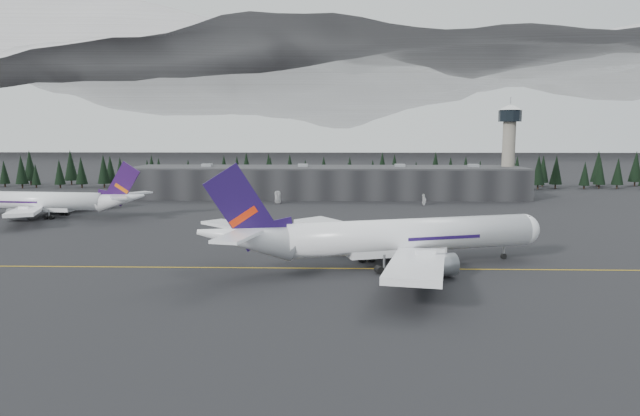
{
  "coord_description": "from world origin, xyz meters",
  "views": [
    {
      "loc": [
        3.65,
        -110.52,
        25.98
      ],
      "look_at": [
        0.0,
        20.0,
        9.0
      ],
      "focal_mm": 32.0,
      "sensor_mm": 36.0,
      "label": 1
    }
  ],
  "objects_px": {
    "terminal": "(327,182)",
    "gse_vehicle_b": "(424,203)",
    "control_tower": "(509,140)",
    "jet_main": "(382,237)",
    "jet_parked": "(53,201)",
    "gse_vehicle_a": "(278,202)"
  },
  "relations": [
    {
      "from": "terminal",
      "to": "gse_vehicle_b",
      "type": "height_order",
      "value": "terminal"
    },
    {
      "from": "terminal",
      "to": "gse_vehicle_a",
      "type": "height_order",
      "value": "terminal"
    },
    {
      "from": "terminal",
      "to": "gse_vehicle_b",
      "type": "relative_size",
      "value": 37.49
    },
    {
      "from": "jet_parked",
      "to": "gse_vehicle_a",
      "type": "xyz_separation_m",
      "value": [
        67.01,
        37.13,
        -4.34
      ]
    },
    {
      "from": "jet_parked",
      "to": "gse_vehicle_b",
      "type": "height_order",
      "value": "jet_parked"
    },
    {
      "from": "terminal",
      "to": "gse_vehicle_b",
      "type": "distance_m",
      "value": 45.53
    },
    {
      "from": "control_tower",
      "to": "gse_vehicle_b",
      "type": "relative_size",
      "value": 8.83
    },
    {
      "from": "jet_main",
      "to": "gse_vehicle_b",
      "type": "height_order",
      "value": "jet_main"
    },
    {
      "from": "jet_main",
      "to": "gse_vehicle_b",
      "type": "distance_m",
      "value": 101.06
    },
    {
      "from": "jet_parked",
      "to": "control_tower",
      "type": "bearing_deg",
      "value": -152.61
    },
    {
      "from": "gse_vehicle_a",
      "to": "gse_vehicle_b",
      "type": "xyz_separation_m",
      "value": [
        54.29,
        -3.8,
        0.06
      ]
    },
    {
      "from": "terminal",
      "to": "jet_parked",
      "type": "xyz_separation_m",
      "value": [
        -85.2,
        -60.52,
        -1.29
      ]
    },
    {
      "from": "terminal",
      "to": "gse_vehicle_b",
      "type": "bearing_deg",
      "value": -36.99
    },
    {
      "from": "terminal",
      "to": "control_tower",
      "type": "bearing_deg",
      "value": 2.29
    },
    {
      "from": "control_tower",
      "to": "gse_vehicle_b",
      "type": "distance_m",
      "value": 54.22
    },
    {
      "from": "control_tower",
      "to": "jet_main",
      "type": "xyz_separation_m",
      "value": [
        -62.22,
        -128.39,
        -17.52
      ]
    },
    {
      "from": "jet_parked",
      "to": "gse_vehicle_b",
      "type": "bearing_deg",
      "value": -158.88
    },
    {
      "from": "jet_main",
      "to": "gse_vehicle_b",
      "type": "relative_size",
      "value": 16.25
    },
    {
      "from": "terminal",
      "to": "gse_vehicle_a",
      "type": "bearing_deg",
      "value": -127.87
    },
    {
      "from": "control_tower",
      "to": "jet_main",
      "type": "distance_m",
      "value": 143.74
    },
    {
      "from": "control_tower",
      "to": "jet_main",
      "type": "height_order",
      "value": "control_tower"
    },
    {
      "from": "gse_vehicle_b",
      "to": "gse_vehicle_a",
      "type": "bearing_deg",
      "value": -94.44
    }
  ]
}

